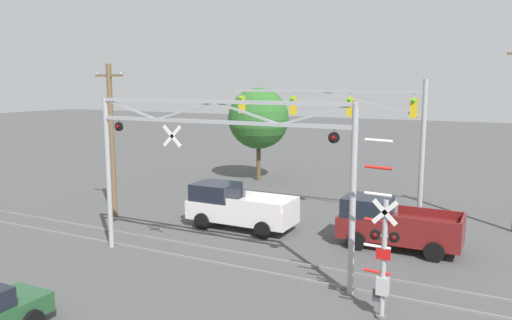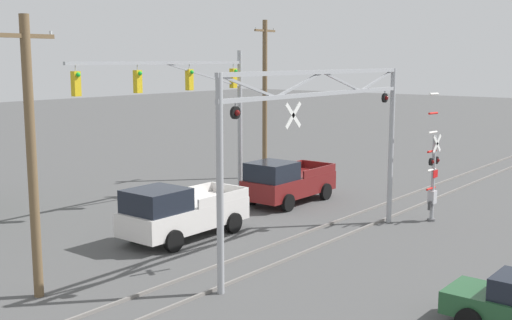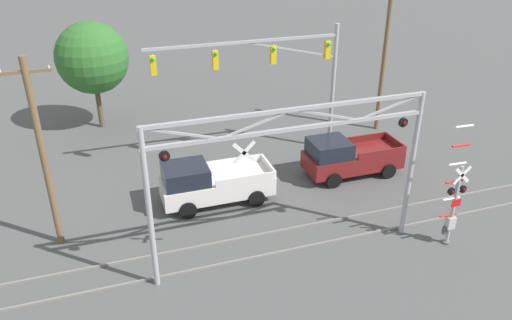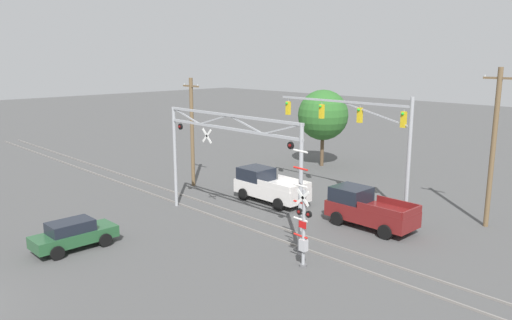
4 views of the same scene
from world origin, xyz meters
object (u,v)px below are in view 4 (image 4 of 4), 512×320
object	(u,v)px
traffic_signal_span	(369,129)
utility_pole_right	(493,147)
crossing_gantry	(229,148)
pickup_truck_lead	(268,186)
sedan_waiting	(73,234)
background_tree_beyond_span	(323,115)
pickup_truck_following	(367,209)
crossing_signal_mast	(303,227)
utility_pole_left	(192,131)

from	to	relation	value
traffic_signal_span	utility_pole_right	xyz separation A→B (m)	(7.11, 1.66, -0.45)
crossing_gantry	pickup_truck_lead	distance (m)	6.56
traffic_signal_span	sedan_waiting	world-z (taller)	traffic_signal_span
pickup_truck_lead	background_tree_beyond_span	size ratio (longest dim) A/B	0.79
utility_pole_right	background_tree_beyond_span	world-z (taller)	utility_pole_right
traffic_signal_span	pickup_truck_following	distance (m)	5.79
pickup_truck_following	crossing_signal_mast	bearing A→B (deg)	-80.79
crossing_gantry	utility_pole_right	size ratio (longest dim) A/B	1.21
pickup_truck_lead	sedan_waiting	world-z (taller)	pickup_truck_lead
utility_pole_left	crossing_gantry	bearing A→B (deg)	-24.33
crossing_gantry	crossing_signal_mast	xyz separation A→B (m)	(6.73, -1.32, -2.67)
crossing_gantry	pickup_truck_following	world-z (taller)	crossing_gantry
crossing_gantry	sedan_waiting	world-z (taller)	crossing_gantry
background_tree_beyond_span	traffic_signal_span	bearing A→B (deg)	-37.87
sedan_waiting	background_tree_beyond_span	size ratio (longest dim) A/B	0.61
crossing_gantry	background_tree_beyond_span	bearing A→B (deg)	111.43
crossing_gantry	pickup_truck_following	size ratio (longest dim) A/B	2.13
traffic_signal_span	sedan_waiting	xyz separation A→B (m)	(-6.09, -17.10, -4.37)
pickup_truck_lead	background_tree_beyond_span	bearing A→B (deg)	111.63
traffic_signal_span	utility_pole_left	distance (m)	13.19
utility_pole_left	sedan_waiting	bearing A→B (deg)	-63.34
utility_pole_right	crossing_gantry	bearing A→B (deg)	-134.43
utility_pole_right	sedan_waiting	bearing A→B (deg)	-125.14
sedan_waiting	background_tree_beyond_span	bearing A→B (deg)	98.58
crossing_gantry	background_tree_beyond_span	size ratio (longest dim) A/B	1.61
crossing_gantry	pickup_truck_following	xyz separation A→B (m)	(5.61, 5.59, -3.55)
traffic_signal_span	pickup_truck_following	bearing A→B (deg)	-55.62
pickup_truck_following	utility_pole_right	xyz separation A→B (m)	(4.80, 5.04, 3.65)
pickup_truck_following	background_tree_beyond_span	bearing A→B (deg)	137.77
pickup_truck_lead	utility_pole_left	distance (m)	7.68
pickup_truck_lead	utility_pole_left	xyz separation A→B (m)	(-6.91, -1.14, 3.16)
utility_pole_left	background_tree_beyond_span	xyz separation A→B (m)	(2.37, 12.58, 0.37)
crossing_gantry	utility_pole_left	size ratio (longest dim) A/B	1.35
crossing_gantry	traffic_signal_span	world-z (taller)	traffic_signal_span
sedan_waiting	utility_pole_right	size ratio (longest dim) A/B	0.46
utility_pole_left	utility_pole_right	xyz separation A→B (m)	(19.30, 6.61, 0.49)
pickup_truck_following	utility_pole_right	bearing A→B (deg)	46.35
traffic_signal_span	pickup_truck_lead	bearing A→B (deg)	-144.21
pickup_truck_following	sedan_waiting	distance (m)	16.09
pickup_truck_following	utility_pole_right	world-z (taller)	utility_pole_right
utility_pole_right	background_tree_beyond_span	bearing A→B (deg)	160.57
crossing_signal_mast	traffic_signal_span	distance (m)	11.31
crossing_signal_mast	utility_pole_left	bearing A→B (deg)	161.12
crossing_gantry	utility_pole_right	world-z (taller)	utility_pole_right
crossing_signal_mast	utility_pole_right	bearing A→B (deg)	72.87
crossing_gantry	pickup_truck_following	bearing A→B (deg)	44.87
traffic_signal_span	pickup_truck_following	xyz separation A→B (m)	(2.31, -3.38, -4.10)
pickup_truck_following	utility_pole_left	world-z (taller)	utility_pole_left
traffic_signal_span	background_tree_beyond_span	size ratio (longest dim) A/B	1.54
traffic_signal_span	crossing_signal_mast	bearing A→B (deg)	-71.56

